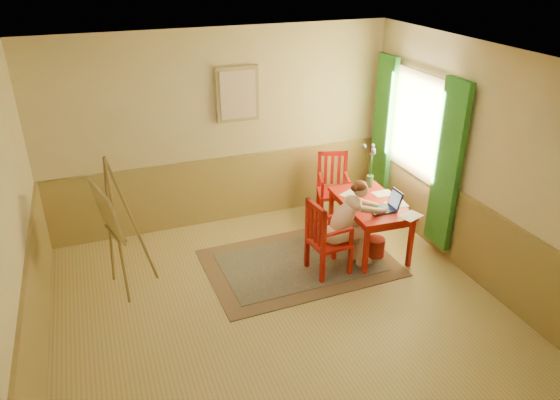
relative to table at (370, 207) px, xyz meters
name	(u,v)px	position (x,y,z in m)	size (l,w,h in m)	color
room	(276,195)	(-1.59, -0.72, 0.77)	(5.04, 4.54, 2.84)	tan
wainscot	(254,234)	(-1.59, 0.07, -0.13)	(5.00, 4.50, 1.00)	tan
window	(414,140)	(0.83, 0.38, 0.71)	(0.12, 2.01, 2.20)	white
wall_portrait	(238,95)	(-1.34, 1.48, 1.27)	(0.60, 0.05, 0.76)	#A08C56
rug	(300,263)	(-1.00, -0.02, -0.62)	(2.44, 1.66, 0.02)	#8C7251
table	(370,207)	(0.00, 0.00, 0.00)	(0.77, 1.23, 0.72)	red
chair_left	(326,238)	(-0.79, -0.32, -0.14)	(0.50, 0.48, 0.99)	red
chair_back	(333,187)	(-0.05, 1.01, -0.13)	(0.56, 0.57, 1.01)	red
figure	(348,222)	(-0.48, -0.29, 0.02)	(0.89, 0.42, 1.18)	beige
laptop	(386,206)	(0.06, -0.27, 0.14)	(0.40, 0.24, 0.24)	#1E2338
papers	(385,202)	(0.17, -0.08, 0.09)	(0.73, 1.12, 0.00)	white
vase	(370,168)	(0.22, 0.44, 0.37)	(0.20, 0.30, 0.61)	#3F724C
wastebasket	(375,247)	(0.00, -0.21, -0.50)	(0.25, 0.25, 0.26)	#AA2E25
easel	(110,215)	(-3.23, 0.19, 0.39)	(0.65, 0.77, 1.72)	olive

